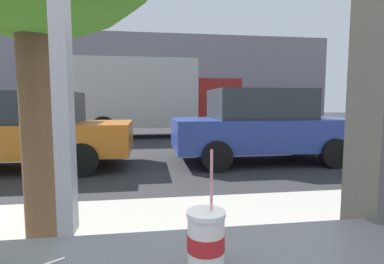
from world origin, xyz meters
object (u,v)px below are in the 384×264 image
object	(u,v)px
soda_cup_right	(206,241)
box_truck	(148,96)
parked_car_blue	(261,125)
parked_car_orange	(19,130)

from	to	relation	value
soda_cup_right	box_truck	size ratio (longest dim) A/B	0.05
soda_cup_right	box_truck	distance (m)	11.81
soda_cup_right	parked_car_blue	bearing A→B (deg)	67.61
parked_car_orange	soda_cup_right	bearing A→B (deg)	-64.69
soda_cup_right	box_truck	xyz separation A→B (m)	(-0.16, 11.80, 0.61)
box_truck	soda_cup_right	bearing A→B (deg)	-89.23
parked_car_orange	box_truck	distance (m)	6.41
parked_car_orange	parked_car_blue	bearing A→B (deg)	0.00
parked_car_blue	box_truck	xyz separation A→B (m)	(-2.65, 5.75, 0.81)
soda_cup_right	parked_car_orange	world-z (taller)	parked_car_orange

